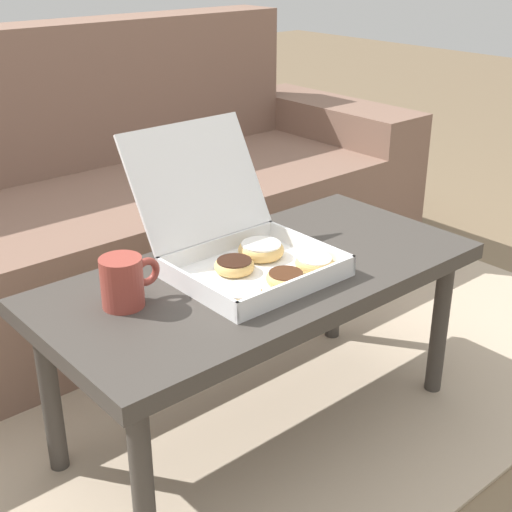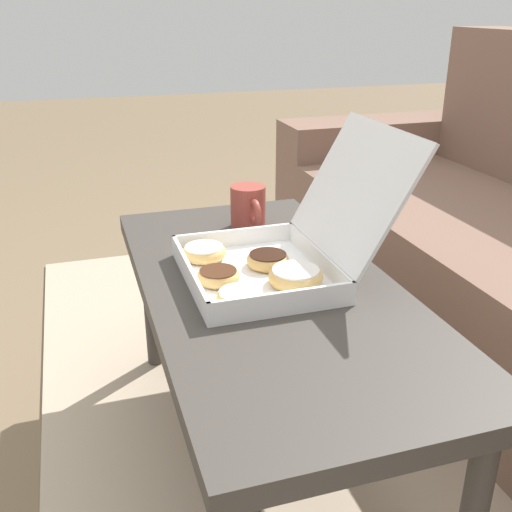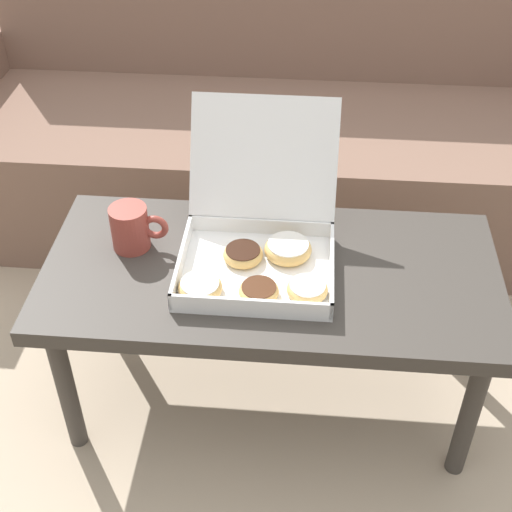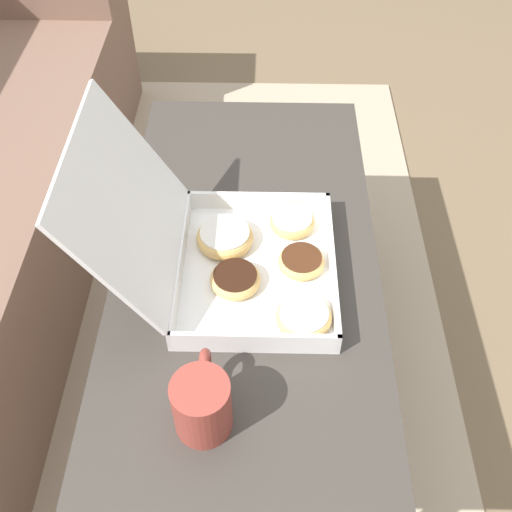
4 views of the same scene
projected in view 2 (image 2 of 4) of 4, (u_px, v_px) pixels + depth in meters
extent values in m
plane|color=#756047|center=(306.00, 448.00, 1.42)|extent=(12.00, 12.00, 0.00)
cube|color=tan|center=(417.00, 422.00, 1.50)|extent=(2.60, 1.80, 0.01)
cube|color=#7A5B4C|center=(375.00, 185.00, 2.50)|extent=(0.24, 0.80, 0.55)
cube|color=#3D3833|center=(270.00, 292.00, 1.23)|extent=(1.04, 0.50, 0.04)
cylinder|color=#3D3833|center=(151.00, 303.00, 1.67)|extent=(0.04, 0.04, 0.41)
cylinder|color=#3D3833|center=(280.00, 285.00, 1.78)|extent=(0.04, 0.04, 0.41)
cube|color=white|center=(256.00, 276.00, 1.24)|extent=(0.35, 0.29, 0.01)
cube|color=white|center=(189.00, 274.00, 1.20)|extent=(0.35, 0.01, 0.04)
cube|color=white|center=(319.00, 258.00, 1.27)|extent=(0.35, 0.01, 0.04)
cube|color=white|center=(234.00, 238.00, 1.38)|extent=(0.01, 0.29, 0.04)
cube|color=white|center=(284.00, 302.00, 1.09)|extent=(0.01, 0.29, 0.04)
cube|color=white|center=(354.00, 189.00, 1.24)|extent=(0.35, 0.15, 0.25)
torus|color=#E0B266|center=(268.00, 260.00, 1.28)|extent=(0.09, 0.09, 0.03)
cylinder|color=black|center=(268.00, 257.00, 1.27)|extent=(0.08, 0.08, 0.01)
torus|color=#E0B266|center=(240.00, 298.00, 1.12)|extent=(0.09, 0.09, 0.03)
cylinder|color=white|center=(240.00, 294.00, 1.11)|extent=(0.08, 0.08, 0.01)
torus|color=#E0B266|center=(204.00, 253.00, 1.31)|extent=(0.10, 0.10, 0.03)
cylinder|color=white|center=(204.00, 249.00, 1.31)|extent=(0.08, 0.08, 0.01)
torus|color=#E0B266|center=(296.00, 277.00, 1.19)|extent=(0.11, 0.11, 0.03)
cylinder|color=white|center=(296.00, 272.00, 1.19)|extent=(0.09, 0.09, 0.01)
torus|color=#E0B266|center=(218.00, 276.00, 1.20)|extent=(0.09, 0.09, 0.03)
cylinder|color=#472614|center=(218.00, 273.00, 1.20)|extent=(0.07, 0.07, 0.01)
cylinder|color=#993D33|center=(248.00, 207.00, 1.51)|extent=(0.09, 0.09, 0.11)
torus|color=#993D33|center=(255.00, 212.00, 1.45)|extent=(0.06, 0.02, 0.06)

